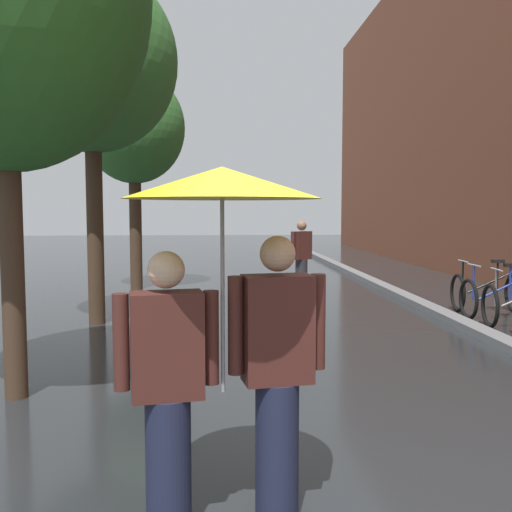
% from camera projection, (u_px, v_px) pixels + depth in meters
% --- Properties ---
extents(kerb_strip, '(0.30, 36.00, 0.12)m').
position_uv_depth(kerb_strip, '(389.00, 289.00, 12.95)').
color(kerb_strip, slate).
rests_on(kerb_strip, ground).
extents(street_tree_1, '(2.72, 2.72, 5.67)m').
position_uv_depth(street_tree_1, '(91.00, 62.00, 8.96)').
color(street_tree_1, '#473323').
rests_on(street_tree_1, ground).
extents(street_tree_2, '(2.34, 2.34, 5.04)m').
position_uv_depth(street_tree_2, '(134.00, 129.00, 13.06)').
color(street_tree_2, '#473323').
rests_on(street_tree_2, ground).
extents(parked_bicycle_5, '(1.09, 0.71, 0.96)m').
position_uv_depth(parked_bicycle_5, '(498.00, 298.00, 9.61)').
color(parked_bicycle_5, black).
rests_on(parked_bicycle_5, ground).
extents(parked_bicycle_6, '(1.12, 0.77, 0.96)m').
position_uv_depth(parked_bicycle_6, '(486.00, 291.00, 10.34)').
color(parked_bicycle_6, black).
rests_on(parked_bicycle_6, ground).
extents(couple_under_umbrella, '(1.22, 1.13, 2.10)m').
position_uv_depth(couple_under_umbrella, '(224.00, 290.00, 3.24)').
color(couple_under_umbrella, '#1E233D').
rests_on(couple_under_umbrella, ground).
extents(pedestrian_walking_midground, '(0.50, 0.41, 1.63)m').
position_uv_depth(pedestrian_walking_midground, '(301.00, 258.00, 12.18)').
color(pedestrian_walking_midground, '#2D2D33').
rests_on(pedestrian_walking_midground, ground).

